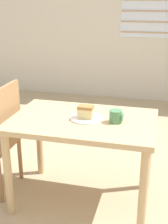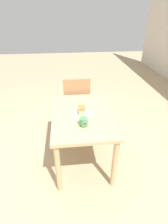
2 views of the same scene
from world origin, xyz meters
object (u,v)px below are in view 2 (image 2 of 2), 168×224
(chair_near_window, at_px, (77,102))
(cake_slice, at_px, (82,110))
(coffee_mug, at_px, (84,122))
(plate, at_px, (82,114))
(dining_table_near, at_px, (82,121))

(chair_near_window, relative_size, cake_slice, 8.29)
(coffee_mug, bearing_deg, plate, 177.10)
(chair_near_window, bearing_deg, plate, 91.29)
(dining_table_near, xyz_separation_m, chair_near_window, (-0.74, -0.01, -0.11))
(coffee_mug, bearing_deg, dining_table_near, 178.02)
(cake_slice, distance_m, coffee_mug, 0.23)
(plate, bearing_deg, coffee_mug, -2.90)
(plate, bearing_deg, cake_slice, -121.90)
(chair_near_window, relative_size, coffee_mug, 9.10)
(plate, relative_size, coffee_mug, 2.39)
(dining_table_near, distance_m, cake_slice, 0.17)
(plate, distance_m, coffee_mug, 0.23)
(dining_table_near, xyz_separation_m, cake_slice, (0.02, -0.00, 0.17))
(plate, height_order, cake_slice, cake_slice)
(dining_table_near, bearing_deg, coffee_mug, -1.98)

